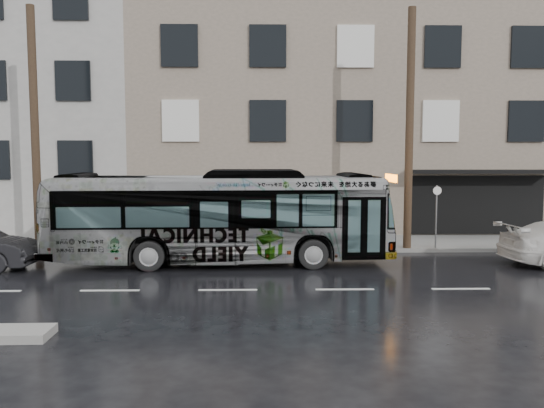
{
  "coord_description": "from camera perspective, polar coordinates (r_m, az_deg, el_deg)",
  "views": [
    {
      "loc": [
        0.93,
        -16.69,
        3.6
      ],
      "look_at": [
        1.3,
        2.5,
        1.92
      ],
      "focal_mm": 35.0,
      "sensor_mm": 36.0,
      "label": 1
    }
  ],
  "objects": [
    {
      "name": "utility_pole_rear",
      "position": [
        21.72,
        -24.15,
        7.35
      ],
      "size": [
        0.3,
        0.3,
        9.0
      ],
      "primitive_type": "cylinder",
      "color": "#3F301F",
      "rests_on": "sidewalk"
    },
    {
      "name": "slush_pile",
      "position": [
        12.13,
        -26.77,
        -12.36
      ],
      "size": [
        1.81,
        0.83,
        0.18
      ],
      "primitive_type": "cube",
      "rotation": [
        0.0,
        0.0,
        0.02
      ],
      "color": "gray",
      "rests_on": "ground"
    },
    {
      "name": "sidewalk",
      "position": [
        21.9,
        -3.54,
        -4.26
      ],
      "size": [
        90.0,
        3.6,
        0.15
      ],
      "primitive_type": "cube",
      "color": "gray",
      "rests_on": "ground"
    },
    {
      "name": "bus",
      "position": [
        18.07,
        -5.57,
        -1.39
      ],
      "size": [
        11.54,
        3.12,
        3.19
      ],
      "primitive_type": "imported",
      "rotation": [
        0.0,
        0.0,
        1.61
      ],
      "color": "#B2B2B2",
      "rests_on": "ground"
    },
    {
      "name": "building_taupe",
      "position": [
        29.74,
        6.84,
        8.64
      ],
      "size": [
        20.0,
        12.0,
        11.0
      ],
      "primitive_type": "cube",
      "color": "gray",
      "rests_on": "ground"
    },
    {
      "name": "sign_post",
      "position": [
        21.2,
        17.24,
        -1.31
      ],
      "size": [
        0.06,
        0.06,
        2.4
      ],
      "primitive_type": "cylinder",
      "color": "slate",
      "rests_on": "sidewalk"
    },
    {
      "name": "ground",
      "position": [
        17.1,
        -4.24,
        -7.15
      ],
      "size": [
        120.0,
        120.0,
        0.0
      ],
      "primitive_type": "plane",
      "color": "black",
      "rests_on": "ground"
    },
    {
      "name": "utility_pole_front",
      "position": [
        20.78,
        14.57,
        7.75
      ],
      "size": [
        0.3,
        0.3,
        9.0
      ],
      "primitive_type": "cylinder",
      "color": "#3F301F",
      "rests_on": "sidewalk"
    }
  ]
}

